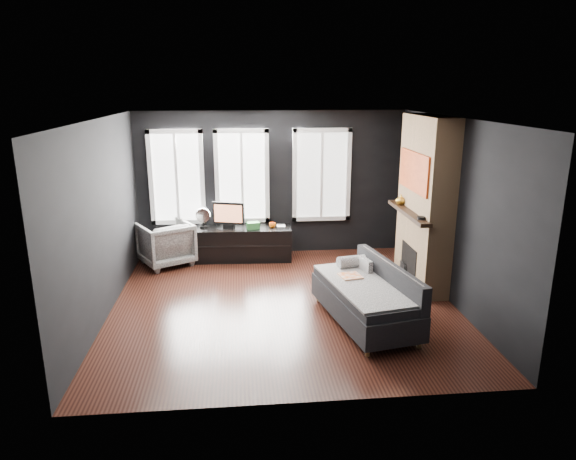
{
  "coord_description": "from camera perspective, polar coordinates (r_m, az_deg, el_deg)",
  "views": [
    {
      "loc": [
        -0.62,
        -7.04,
        3.12
      ],
      "look_at": [
        0.1,
        0.3,
        1.05
      ],
      "focal_mm": 32.0,
      "sensor_mm": 36.0,
      "label": 1
    }
  ],
  "objects": [
    {
      "name": "wall_back",
      "position": [
        9.72,
        -1.86,
        5.18
      ],
      "size": [
        5.0,
        0.02,
        2.7
      ],
      "primitive_type": "cube",
      "color": "black",
      "rests_on": "ground"
    },
    {
      "name": "desk_fan",
      "position": [
        9.52,
        -9.43,
        1.36
      ],
      "size": [
        0.29,
        0.29,
        0.38
      ],
      "primitive_type": null,
      "rotation": [
        0.0,
        0.0,
        -0.08
      ],
      "color": "gray",
      "rests_on": "media_console"
    },
    {
      "name": "floor",
      "position": [
        7.72,
        -0.53,
        -8.15
      ],
      "size": [
        5.0,
        5.0,
        0.0
      ],
      "primitive_type": "plane",
      "color": "black",
      "rests_on": "ground"
    },
    {
      "name": "book",
      "position": [
        9.51,
        -1.27,
        1.04
      ],
      "size": [
        0.16,
        0.02,
        0.21
      ],
      "primitive_type": "imported",
      "rotation": [
        0.0,
        0.0,
        -0.05
      ],
      "color": "tan",
      "rests_on": "media_console"
    },
    {
      "name": "ceiling",
      "position": [
        7.08,
        -0.58,
        12.28
      ],
      "size": [
        5.0,
        5.0,
        0.0
      ],
      "primitive_type": "plane",
      "color": "white",
      "rests_on": "ground"
    },
    {
      "name": "storage_box",
      "position": [
        9.37,
        -3.9,
        0.5
      ],
      "size": [
        0.25,
        0.19,
        0.12
      ],
      "primitive_type": "cube",
      "rotation": [
        0.0,
        0.0,
        0.23
      ],
      "color": "#2E7233",
      "rests_on": "media_console"
    },
    {
      "name": "wall_right",
      "position": [
        7.9,
        17.83,
        1.97
      ],
      "size": [
        0.02,
        5.0,
        2.7
      ],
      "primitive_type": "cube",
      "color": "black",
      "rests_on": "ground"
    },
    {
      "name": "fireplace",
      "position": [
        8.37,
        14.98,
        2.93
      ],
      "size": [
        0.7,
        1.62,
        2.7
      ],
      "primitive_type": null,
      "color": "#93724C",
      "rests_on": "floor"
    },
    {
      "name": "mug",
      "position": [
        9.43,
        -1.75,
        0.62
      ],
      "size": [
        0.13,
        0.11,
        0.12
      ],
      "primitive_type": "imported",
      "rotation": [
        0.0,
        0.0,
        -0.13
      ],
      "color": "#D85C0A",
      "rests_on": "media_console"
    },
    {
      "name": "mantel_clock",
      "position": [
        7.8,
        14.59,
        1.3
      ],
      "size": [
        0.13,
        0.13,
        0.04
      ],
      "primitive_type": "cylinder",
      "rotation": [
        0.0,
        0.0,
        0.04
      ],
      "color": "black",
      "rests_on": "fireplace"
    },
    {
      "name": "mantel_vase",
      "position": [
        8.71,
        12.41,
        3.33
      ],
      "size": [
        0.22,
        0.22,
        0.17
      ],
      "primitive_type": "imported",
      "rotation": [
        0.0,
        0.0,
        0.38
      ],
      "color": "orange",
      "rests_on": "fireplace"
    },
    {
      "name": "wall_left",
      "position": [
        7.5,
        -19.96,
        1.07
      ],
      "size": [
        0.02,
        5.0,
        2.7
      ],
      "primitive_type": "cube",
      "color": "black",
      "rests_on": "ground"
    },
    {
      "name": "monitor",
      "position": [
        9.44,
        -6.62,
        1.86
      ],
      "size": [
        0.62,
        0.29,
        0.54
      ],
      "primitive_type": null,
      "rotation": [
        0.0,
        0.0,
        -0.28
      ],
      "color": "black",
      "rests_on": "media_console"
    },
    {
      "name": "media_console",
      "position": [
        9.56,
        -5.01,
        -1.5
      ],
      "size": [
        1.8,
        0.64,
        0.61
      ],
      "primitive_type": null,
      "rotation": [
        0.0,
        0.0,
        -0.05
      ],
      "color": "black",
      "rests_on": "floor"
    },
    {
      "name": "stripe_pillow",
      "position": [
        7.47,
        8.57,
        -4.31
      ],
      "size": [
        0.15,
        0.32,
        0.31
      ],
      "primitive_type": "cube",
      "rotation": [
        0.0,
        0.0,
        0.26
      ],
      "color": "gray",
      "rests_on": "sofa"
    },
    {
      "name": "windows",
      "position": [
        9.53,
        -4.65,
        11.18
      ],
      "size": [
        4.0,
        0.16,
        1.76
      ],
      "primitive_type": null,
      "color": "white",
      "rests_on": "wall_back"
    },
    {
      "name": "armchair",
      "position": [
        9.48,
        -13.44,
        -1.24
      ],
      "size": [
        1.12,
        1.1,
        0.86
      ],
      "primitive_type": "imported",
      "rotation": [
        0.0,
        0.0,
        -2.62
      ],
      "color": "white",
      "rests_on": "floor"
    },
    {
      "name": "sofa",
      "position": [
        7.07,
        8.54,
        -7.07
      ],
      "size": [
        1.3,
        2.05,
        0.82
      ],
      "primitive_type": null,
      "rotation": [
        0.0,
        0.0,
        0.2
      ],
      "color": "#242527",
      "rests_on": "floor"
    }
  ]
}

